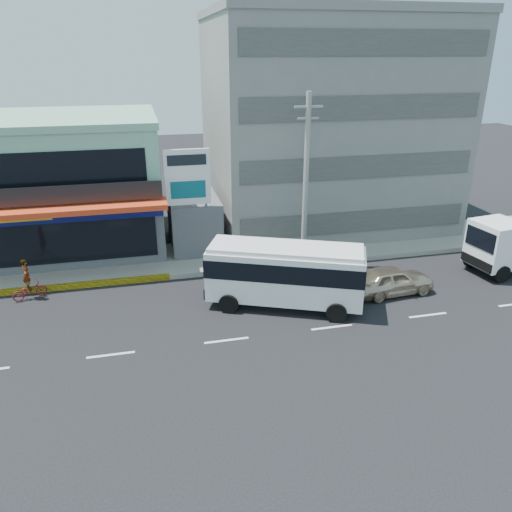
{
  "coord_description": "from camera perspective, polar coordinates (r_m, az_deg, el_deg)",
  "views": [
    {
      "loc": [
        -3.1,
        -18.93,
        11.99
      ],
      "look_at": [
        2.33,
        4.14,
        2.2
      ],
      "focal_mm": 35.0,
      "sensor_mm": 36.0,
      "label": 1
    }
  ],
  "objects": [
    {
      "name": "gap_structure",
      "position": [
        32.73,
        -7.16,
        4.03
      ],
      "size": [
        3.0,
        6.0,
        3.5
      ],
      "primitive_type": "cube",
      "color": "#48484D",
      "rests_on": "ground"
    },
    {
      "name": "motorcycle_rider",
      "position": [
        28.39,
        -24.54,
        -3.1
      ],
      "size": [
        1.81,
        1.26,
        2.2
      ],
      "color": "maroon",
      "rests_on": "ground"
    },
    {
      "name": "concrete_building",
      "position": [
        36.71,
        8.05,
        14.42
      ],
      "size": [
        16.0,
        12.0,
        14.0
      ],
      "primitive_type": "cube",
      "color": "gray",
      "rests_on": "ground"
    },
    {
      "name": "utility_pole_near",
      "position": [
        28.69,
        5.72,
        8.54
      ],
      "size": [
        1.6,
        0.3,
        10.0
      ],
      "color": "#999993",
      "rests_on": "ground"
    },
    {
      "name": "shop_building",
      "position": [
        34.18,
        -21.28,
        7.4
      ],
      "size": [
        12.4,
        11.7,
        8.0
      ],
      "color": "#48484D",
      "rests_on": "ground"
    },
    {
      "name": "billboard",
      "position": [
        29.12,
        -7.8,
        8.2
      ],
      "size": [
        2.6,
        0.18,
        6.9
      ],
      "color": "gray",
      "rests_on": "ground"
    },
    {
      "name": "ground",
      "position": [
        22.62,
        -3.39,
        -9.61
      ],
      "size": [
        120.0,
        120.0,
        0.0
      ],
      "primitive_type": "plane",
      "color": "black",
      "rests_on": "ground"
    },
    {
      "name": "sedan",
      "position": [
        27.31,
        15.29,
        -2.69
      ],
      "size": [
        4.58,
        2.13,
        1.52
      ],
      "primitive_type": "imported",
      "rotation": [
        0.0,
        0.0,
        1.65
      ],
      "color": "beige",
      "rests_on": "ground"
    },
    {
      "name": "sidewalk",
      "position": [
        31.84,
        2.47,
        0.59
      ],
      "size": [
        70.0,
        5.0,
        0.3
      ],
      "primitive_type": "cube",
      "color": "gray",
      "rests_on": "ground"
    },
    {
      "name": "satellite_dish",
      "position": [
        31.24,
        -7.11,
        6.64
      ],
      "size": [
        1.5,
        1.5,
        0.15
      ],
      "primitive_type": "cylinder",
      "color": "slate",
      "rests_on": "gap_structure"
    },
    {
      "name": "minibus",
      "position": [
        24.64,
        3.37,
        -1.72
      ],
      "size": [
        8.04,
        5.29,
        3.22
      ],
      "color": "white",
      "rests_on": "ground"
    }
  ]
}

